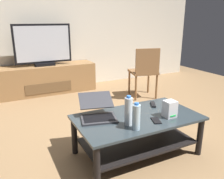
% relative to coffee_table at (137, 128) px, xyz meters
% --- Properties ---
extents(ground_plane, '(7.68, 7.68, 0.00)m').
position_rel_coffee_table_xyz_m(ground_plane, '(-0.06, 0.32, -0.29)').
color(ground_plane, olive).
extents(back_wall, '(6.40, 0.12, 2.80)m').
position_rel_coffee_table_xyz_m(back_wall, '(-0.06, 2.88, 1.11)').
color(back_wall, beige).
rests_on(back_wall, ground).
extents(coffee_table, '(1.24, 0.69, 0.42)m').
position_rel_coffee_table_xyz_m(coffee_table, '(0.00, 0.00, 0.00)').
color(coffee_table, '#2D383D').
rests_on(coffee_table, ground).
extents(media_cabinet, '(1.84, 0.49, 0.53)m').
position_rel_coffee_table_xyz_m(media_cabinet, '(-0.41, 2.56, -0.03)').
color(media_cabinet, olive).
rests_on(media_cabinet, ground).
extents(television, '(1.01, 0.20, 0.74)m').
position_rel_coffee_table_xyz_m(television, '(-0.41, 2.53, 0.60)').
color(television, black).
rests_on(television, media_cabinet).
extents(dining_chair, '(0.53, 0.53, 0.89)m').
position_rel_coffee_table_xyz_m(dining_chair, '(1.09, 1.48, 0.22)').
color(dining_chair, brown).
rests_on(dining_chair, ground).
extents(laptop, '(0.43, 0.50, 0.19)m').
position_rel_coffee_table_xyz_m(laptop, '(-0.36, 0.18, 0.19)').
color(laptop, '#333338').
rests_on(laptop, coffee_table).
extents(router_box, '(0.11, 0.11, 0.17)m').
position_rel_coffee_table_xyz_m(router_box, '(0.28, -0.15, 0.21)').
color(router_box, silver).
rests_on(router_box, coffee_table).
extents(water_bottle_near, '(0.07, 0.07, 0.25)m').
position_rel_coffee_table_xyz_m(water_bottle_near, '(-0.16, -0.23, 0.25)').
color(water_bottle_near, silver).
rests_on(water_bottle_near, coffee_table).
extents(water_bottle_far, '(0.07, 0.07, 0.28)m').
position_rel_coffee_table_xyz_m(water_bottle_far, '(-0.18, -0.12, 0.26)').
color(water_bottle_far, silver).
rests_on(water_bottle_far, coffee_table).
extents(cell_phone, '(0.11, 0.16, 0.01)m').
position_rel_coffee_table_xyz_m(cell_phone, '(0.10, -0.17, 0.13)').
color(cell_phone, black).
rests_on(cell_phone, coffee_table).
extents(tv_remote, '(0.12, 0.16, 0.02)m').
position_rel_coffee_table_xyz_m(tv_remote, '(0.33, 0.18, 0.14)').
color(tv_remote, black).
rests_on(tv_remote, coffee_table).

